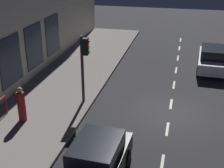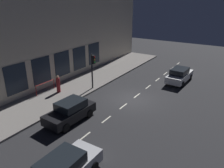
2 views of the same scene
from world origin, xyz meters
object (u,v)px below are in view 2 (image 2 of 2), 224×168
Objects in this scene: parked_car_1 at (180,75)px; pedestrian_0 at (58,84)px; traffic_light at (93,65)px; parked_car_2 at (70,111)px.

parked_car_1 is 12.89m from pedestrian_0.
traffic_light is at bearing -131.69° from parked_car_1.
parked_car_2 is at bearing -106.71° from parked_car_1.
parked_car_1 is 13.29m from parked_car_2.
parked_car_1 is at bearing -107.51° from pedestrian_0.
parked_car_2 is at bearing 110.95° from traffic_light.
parked_car_2 is (4.43, 12.53, -0.00)m from parked_car_1.
pedestrian_0 is at bearing -130.71° from parked_car_1.
traffic_light reaches higher than parked_car_1.
pedestrian_0 is (4.44, -3.17, 0.14)m from parked_car_2.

